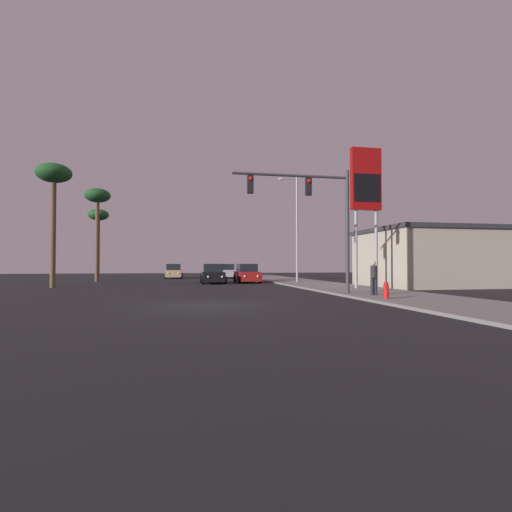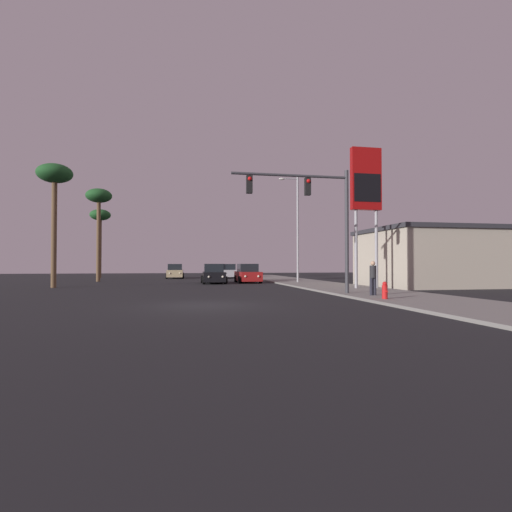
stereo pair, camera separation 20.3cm
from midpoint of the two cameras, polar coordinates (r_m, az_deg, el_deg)
The scene contains 15 objects.
ground_plane at distance 16.05m, azimuth -7.35°, elevation -7.02°, with size 120.00×120.00×0.00m, color black.
sidewalk_right at distance 28.04m, azimuth 11.06°, elevation -4.39°, with size 5.00×60.00×0.12m.
building_gas_station at distance 32.89m, azimuth 24.30°, elevation -0.18°, with size 10.30×8.30×4.30m.
car_silver at distance 47.95m, azimuth -4.35°, elevation -2.24°, with size 2.04×4.31×1.68m.
car_tan at distance 47.77m, azimuth -11.80°, elevation -2.22°, with size 2.04×4.33×1.68m.
car_red at distance 35.55m, azimuth -1.46°, elevation -2.61°, with size 2.04×4.33×1.68m.
car_black at distance 34.48m, azimuth -6.34°, elevation -2.64°, with size 2.04×4.34×1.68m.
traffic_light_mast at distance 21.17m, azimuth 8.34°, elevation 7.06°, with size 6.25×0.36×6.50m.
street_lamp at distance 34.41m, azimuth 5.49°, elevation 4.62°, with size 1.74×0.24×9.00m.
gas_station_sign at distance 26.93m, azimuth 15.21°, elevation 9.51°, with size 2.00×0.42×9.00m.
fire_hydrant at distance 18.42m, azimuth 17.79°, elevation -4.70°, with size 0.24×0.34×0.76m.
pedestrian_on_sidewalk at distance 20.39m, azimuth 16.20°, elevation -2.83°, with size 0.34×0.32×1.67m.
palm_tree_far at distance 51.10m, azimuth -21.70°, elevation 5.02°, with size 2.40×2.40×8.19m.
palm_tree_mid at distance 41.11m, azimuth -21.85°, elevation 7.35°, with size 2.40×2.40×8.84m.
palm_tree_near at distance 31.71m, azimuth -27.10°, elevation 9.66°, with size 2.40×2.40×8.68m.
Camera 1 is at (-1.14, -15.91, 1.63)m, focal length 28.00 mm.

